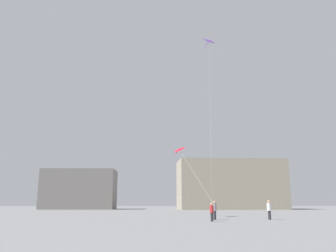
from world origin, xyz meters
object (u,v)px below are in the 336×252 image
at_px(building_left_hall, 80,189).
at_px(kite_crimson_diamond, 179,149).
at_px(person_in_white, 269,209).
at_px(building_centre_hall, 230,185).
at_px(person_in_red, 212,211).
at_px(person_in_grey, 215,209).
at_px(kite_violet_diamond, 209,42).

bearing_deg(building_left_hall, kite_crimson_diamond, -64.68).
bearing_deg(building_left_hall, person_in_white, -59.71).
height_order(kite_crimson_diamond, building_centre_hall, building_centre_hall).
xyz_separation_m(person_in_red, kite_crimson_diamond, (-2.24, 8.69, 6.83)).
relative_size(person_in_white, kite_crimson_diamond, 0.27).
xyz_separation_m(person_in_white, person_in_grey, (-5.33, 0.00, -0.04)).
distance_m(person_in_white, person_in_grey, 5.33).
bearing_deg(person_in_white, kite_crimson_diamond, -56.96).
distance_m(person_in_red, kite_crimson_diamond, 11.27).
distance_m(person_in_red, person_in_grey, 2.96).
relative_size(person_in_grey, kite_crimson_diamond, 0.26).
bearing_deg(kite_crimson_diamond, kite_violet_diamond, -80.67).
bearing_deg(building_left_hall, kite_violet_diamond, -67.80).
bearing_deg(kite_crimson_diamond, person_in_red, -75.56).
relative_size(kite_crimson_diamond, building_centre_hall, 0.27).
bearing_deg(person_in_grey, kite_crimson_diamond, -130.00).
distance_m(person_in_white, kite_violet_diamond, 16.92).
relative_size(person_in_red, person_in_grey, 0.90).
xyz_separation_m(kite_violet_diamond, kite_crimson_diamond, (-1.93, 11.77, -7.81)).
relative_size(kite_violet_diamond, building_centre_hall, 0.59).
relative_size(person_in_grey, kite_violet_diamond, 0.12).
height_order(kite_crimson_diamond, building_left_hall, building_left_hall).
bearing_deg(person_in_red, person_in_grey, -102.73).
distance_m(person_in_white, building_centre_hall, 49.29).
bearing_deg(person_in_grey, building_centre_hall, -171.14).
relative_size(person_in_red, building_left_hall, 0.10).
distance_m(person_in_red, kite_violet_diamond, 14.96).
height_order(person_in_grey, kite_violet_diamond, kite_violet_diamond).
xyz_separation_m(person_in_white, kite_crimson_diamond, (-8.31, 5.82, 6.69)).
bearing_deg(person_in_red, kite_crimson_diamond, -73.71).
bearing_deg(kite_violet_diamond, building_centre_hall, 76.43).
xyz_separation_m(person_in_grey, kite_violet_diamond, (-1.05, -5.95, 14.54)).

